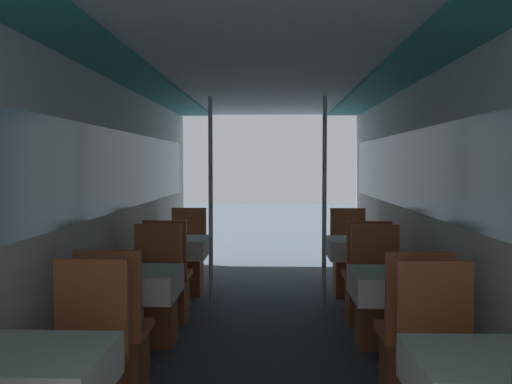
# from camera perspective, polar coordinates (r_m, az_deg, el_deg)

# --- Properties ---
(wall_left) EXTENTS (0.05, 8.35, 2.21)m
(wall_left) POSITION_cam_1_polar(r_m,az_deg,el_deg) (4.56, -15.85, -1.72)
(wall_left) COLOR silver
(wall_left) RESTS_ON ground_plane
(wall_right) EXTENTS (0.05, 8.35, 2.21)m
(wall_right) POSITION_cam_1_polar(r_m,az_deg,el_deg) (4.52, 17.81, -1.78)
(wall_right) COLOR silver
(wall_right) RESTS_ON ground_plane
(ceiling_panel) EXTENTS (2.63, 8.35, 0.07)m
(ceiling_panel) POSITION_cam_1_polar(r_m,az_deg,el_deg) (4.39, 0.91, 12.56)
(ceiling_panel) COLOR silver
(ceiling_panel) RESTS_ON wall_left
(dining_table_left_0) EXTENTS (0.60, 0.60, 0.73)m
(dining_table_left_0) POSITION_cam_1_polar(r_m,az_deg,el_deg) (2.68, -21.25, -17.02)
(dining_table_left_0) COLOR #4C4C51
(dining_table_left_0) RESTS_ON ground_plane
(dining_table_left_1) EXTENTS (0.60, 0.60, 0.73)m
(dining_table_left_1) POSITION_cam_1_polar(r_m,az_deg,el_deg) (4.34, -11.76, -9.21)
(dining_table_left_1) COLOR #4C4C51
(dining_table_left_1) RESTS_ON ground_plane
(chair_left_near_1) EXTENTS (0.41, 0.41, 0.99)m
(chair_left_near_1) POSITION_cam_1_polar(r_m,az_deg,el_deg) (3.86, -13.84, -15.39)
(chair_left_near_1) COLOR brown
(chair_left_near_1) RESTS_ON ground_plane
(chair_left_far_1) EXTENTS (0.41, 0.41, 0.99)m
(chair_left_far_1) POSITION_cam_1_polar(r_m,az_deg,el_deg) (4.97, -10.10, -11.22)
(chair_left_far_1) COLOR brown
(chair_left_far_1) RESTS_ON ground_plane
(dining_table_left_2) EXTENTS (0.60, 0.60, 0.73)m
(dining_table_left_2) POSITION_cam_1_polar(r_m,az_deg,el_deg) (6.08, -7.76, -5.70)
(dining_table_left_2) COLOR #4C4C51
(dining_table_left_2) RESTS_ON ground_plane
(chair_left_near_2) EXTENTS (0.41, 0.41, 0.99)m
(chair_left_near_2) POSITION_cam_1_polar(r_m,az_deg,el_deg) (5.56, -8.76, -9.68)
(chair_left_near_2) COLOR brown
(chair_left_near_2) RESTS_ON ground_plane
(chair_left_far_2) EXTENTS (0.41, 0.41, 0.99)m
(chair_left_far_2) POSITION_cam_1_polar(r_m,az_deg,el_deg) (6.71, -6.90, -7.51)
(chair_left_far_2) COLOR brown
(chair_left_far_2) RESTS_ON ground_plane
(support_pole_left_2) EXTENTS (0.05, 0.05, 2.21)m
(support_pole_left_2) POSITION_cam_1_polar(r_m,az_deg,el_deg) (5.98, -4.55, -1.05)
(support_pole_left_2) COLOR silver
(support_pole_left_2) RESTS_ON ground_plane
(dining_table_right_0) EXTENTS (0.60, 0.60, 0.73)m
(dining_table_right_0) POSITION_cam_1_polar(r_m,az_deg,el_deg) (2.63, 21.98, -17.40)
(dining_table_right_0) COLOR #4C4C51
(dining_table_right_0) RESTS_ON ground_plane
(dining_table_right_1) EXTENTS (0.60, 0.60, 0.73)m
(dining_table_right_1) POSITION_cam_1_polar(r_m,az_deg,el_deg) (4.31, 13.56, -9.31)
(dining_table_right_1) COLOR #4C4C51
(dining_table_right_1) RESTS_ON ground_plane
(chair_right_near_1) EXTENTS (0.41, 0.41, 0.99)m
(chair_right_near_1) POSITION_cam_1_polar(r_m,az_deg,el_deg) (3.83, 15.37, -15.56)
(chair_right_near_1) COLOR brown
(chair_right_near_1) RESTS_ON ground_plane
(chair_right_far_1) EXTENTS (0.41, 0.41, 0.99)m
(chair_right_far_1) POSITION_cam_1_polar(r_m,az_deg,el_deg) (4.94, 12.09, -11.31)
(chair_right_far_1) COLOR brown
(chair_right_far_1) RESTS_ON ground_plane
(dining_table_right_2) EXTENTS (0.60, 0.60, 0.73)m
(dining_table_right_2) POSITION_cam_1_polar(r_m,az_deg,el_deg) (6.06, 10.06, -5.75)
(dining_table_right_2) COLOR #4C4C51
(dining_table_right_2) RESTS_ON ground_plane
(chair_right_near_2) EXTENTS (0.41, 0.41, 0.99)m
(chair_right_near_2) POSITION_cam_1_polar(r_m,az_deg,el_deg) (5.54, 10.92, -9.75)
(chair_right_near_2) COLOR brown
(chair_right_near_2) RESTS_ON ground_plane
(chair_right_far_2) EXTENTS (0.41, 0.41, 0.99)m
(chair_right_far_2) POSITION_cam_1_polar(r_m,az_deg,el_deg) (6.69, 9.30, -7.55)
(chair_right_far_2) COLOR brown
(chair_right_far_2) RESTS_ON ground_plane
(support_pole_right_2) EXTENTS (0.05, 0.05, 2.21)m
(support_pole_right_2) POSITION_cam_1_polar(r_m,az_deg,el_deg) (5.97, 6.85, -1.07)
(support_pole_right_2) COLOR silver
(support_pole_right_2) RESTS_ON ground_plane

